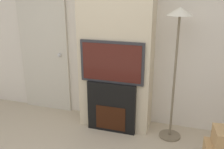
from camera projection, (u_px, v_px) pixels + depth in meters
The scene contains 6 objects.
wall_back at pixel (121, 34), 3.68m from camera, with size 6.00×0.06×2.70m.
chimney_breast at pixel (116, 37), 3.46m from camera, with size 1.03×0.41×2.70m.
fireplace at pixel (112, 107), 3.59m from camera, with size 0.70×0.15×0.74m.
television at pixel (112, 62), 3.38m from camera, with size 0.89×0.07×0.59m.
floor_lamp at pixel (178, 41), 3.10m from camera, with size 0.32×0.32×1.77m.
entry_door at pixel (44, 51), 4.10m from camera, with size 0.86×0.09×2.04m.
Camera 1 is at (0.98, -1.52, 1.95)m, focal length 40.00 mm.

